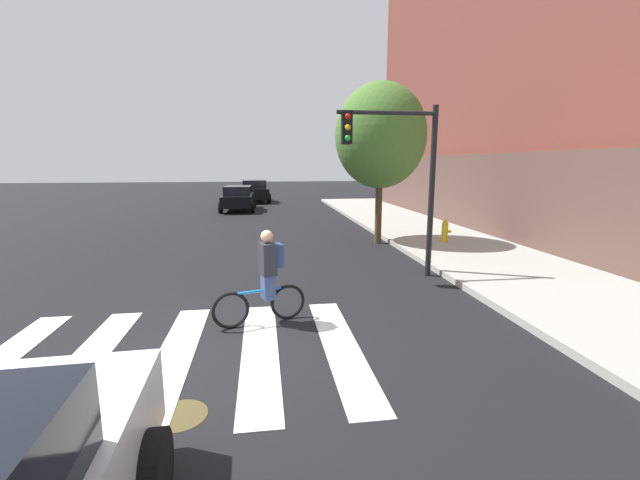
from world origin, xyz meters
name	(u,v)px	position (x,y,z in m)	size (l,w,h in m)	color
ground_plane	(196,355)	(0.00, 0.00, 0.00)	(120.00, 120.00, 0.00)	black
crosswalk_stripes	(175,356)	(-0.30, 0.00, 0.01)	(5.58, 3.88, 0.01)	silver
manhole_cover	(179,415)	(0.04, -1.51, 0.00)	(0.64, 0.64, 0.01)	#473D1E
sedan_mid	(238,198)	(-0.40, 19.42, 0.77)	(2.10, 4.35, 1.49)	black
sedan_far	(254,191)	(0.42, 25.20, 0.84)	(2.52, 4.84, 1.62)	black
cyclist	(266,277)	(1.08, 1.15, 0.84)	(1.66, 0.54, 1.69)	black
traffic_light_near	(400,162)	(4.37, 3.74, 2.86)	(2.47, 0.28, 4.20)	black
fire_hydrant	(445,231)	(7.28, 7.30, 0.53)	(0.33, 0.22, 0.78)	gold
street_tree_near	(380,136)	(5.13, 8.13, 3.76)	(3.13, 3.13, 5.57)	#4C3823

